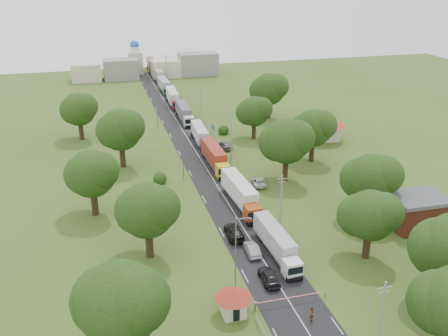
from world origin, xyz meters
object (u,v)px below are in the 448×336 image
object	(u,v)px
info_sign	(213,130)
car_lane_front	(269,277)
car_lane_mid	(252,249)
boom_barrier	(280,300)
truck_0	(277,242)
pedestrian_near	(312,315)
guard_booth	(233,299)

from	to	relation	value
info_sign	car_lane_front	distance (m)	55.39
car_lane_mid	boom_barrier	bearing A→B (deg)	90.11
truck_0	pedestrian_near	xyz separation A→B (m)	(-1.07, -14.39, -1.08)
boom_barrier	car_lane_front	size ratio (longest dim) A/B	1.93
info_sign	pedestrian_near	xyz separation A→B (m)	(-4.06, -63.50, -2.10)
truck_0	guard_booth	bearing A→B (deg)	-130.83
boom_barrier	info_sign	distance (m)	60.39
guard_booth	pedestrian_near	bearing A→B (deg)	-22.77
info_sign	pedestrian_near	size ratio (longest dim) A/B	2.27
info_sign	car_lane_mid	world-z (taller)	info_sign
info_sign	car_lane_mid	size ratio (longest dim) A/B	0.93
boom_barrier	info_sign	world-z (taller)	info_sign
guard_booth	pedestrian_near	size ratio (longest dim) A/B	2.44
guard_booth	boom_barrier	bearing A→B (deg)	0.01
car_lane_mid	pedestrian_near	world-z (taller)	pedestrian_near
guard_booth	truck_0	xyz separation A→B (m)	(9.41, 10.89, -0.19)
boom_barrier	car_lane_mid	bearing A→B (deg)	88.29
guard_booth	pedestrian_near	world-z (taller)	guard_booth
guard_booth	car_lane_mid	size ratio (longest dim) A/B	0.99
truck_0	pedestrian_near	bearing A→B (deg)	-94.25
pedestrian_near	guard_booth	bearing A→B (deg)	114.38
pedestrian_near	boom_barrier	bearing A→B (deg)	82.63
boom_barrier	pedestrian_near	distance (m)	4.30
boom_barrier	car_lane_mid	world-z (taller)	car_lane_mid
boom_barrier	car_lane_front	world-z (taller)	car_lane_front
pedestrian_near	car_lane_mid	bearing A→B (deg)	55.00
info_sign	car_lane_mid	bearing A→B (deg)	-97.36
guard_booth	truck_0	bearing A→B (deg)	49.17
car_lane_front	car_lane_mid	distance (m)	7.00
boom_barrier	pedestrian_near	world-z (taller)	pedestrian_near
guard_booth	truck_0	world-z (taller)	truck_0
car_lane_front	pedestrian_near	world-z (taller)	pedestrian_near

